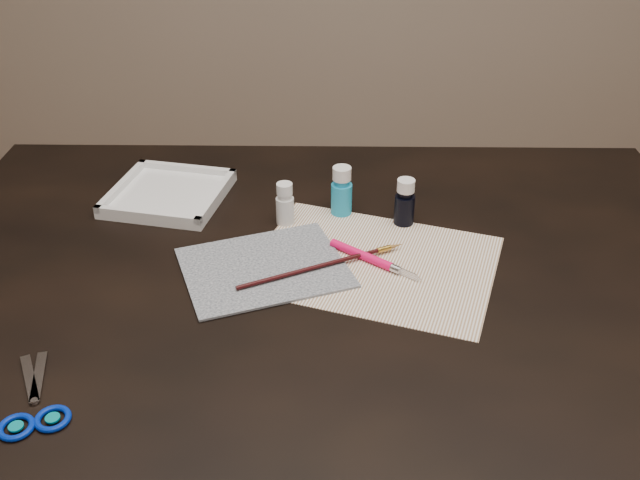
{
  "coord_description": "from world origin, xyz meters",
  "views": [
    {
      "loc": [
        0.01,
        -0.92,
        1.37
      ],
      "look_at": [
        0.0,
        0.0,
        0.8
      ],
      "focal_mm": 40.0,
      "sensor_mm": 36.0,
      "label": 1
    }
  ],
  "objects_px": {
    "paint_bottle_navy": "(405,202)",
    "scissors": "(29,394)",
    "canvas": "(264,267)",
    "paint_bottle_white": "(285,204)",
    "paint_bottle_cyan": "(342,191)",
    "paper": "(374,263)",
    "palette_tray": "(169,193)"
  },
  "relations": [
    {
      "from": "scissors",
      "to": "paint_bottle_white",
      "type": "bearing_deg",
      "value": -61.51
    },
    {
      "from": "paper",
      "to": "paint_bottle_cyan",
      "type": "bearing_deg",
      "value": 107.54
    },
    {
      "from": "canvas",
      "to": "paint_bottle_white",
      "type": "xyz_separation_m",
      "value": [
        0.03,
        0.14,
        0.03
      ]
    },
    {
      "from": "paper",
      "to": "paint_bottle_cyan",
      "type": "relative_size",
      "value": 4.15
    },
    {
      "from": "paint_bottle_white",
      "to": "paint_bottle_navy",
      "type": "bearing_deg",
      "value": 0.29
    },
    {
      "from": "paper",
      "to": "palette_tray",
      "type": "relative_size",
      "value": 1.89
    },
    {
      "from": "paint_bottle_white",
      "to": "paint_bottle_navy",
      "type": "height_order",
      "value": "paint_bottle_navy"
    },
    {
      "from": "scissors",
      "to": "palette_tray",
      "type": "xyz_separation_m",
      "value": [
        0.07,
        0.5,
        0.01
      ]
    },
    {
      "from": "palette_tray",
      "to": "paint_bottle_cyan",
      "type": "bearing_deg",
      "value": -8.81
    },
    {
      "from": "paint_bottle_white",
      "to": "paint_bottle_cyan",
      "type": "relative_size",
      "value": 0.85
    },
    {
      "from": "canvas",
      "to": "scissors",
      "type": "bearing_deg",
      "value": -133.41
    },
    {
      "from": "paper",
      "to": "scissors",
      "type": "bearing_deg",
      "value": -145.49
    },
    {
      "from": "paint_bottle_navy",
      "to": "palette_tray",
      "type": "distance_m",
      "value": 0.43
    },
    {
      "from": "paint_bottle_white",
      "to": "paint_bottle_cyan",
      "type": "distance_m",
      "value": 0.1
    },
    {
      "from": "scissors",
      "to": "paint_bottle_navy",
      "type": "bearing_deg",
      "value": -76.36
    },
    {
      "from": "canvas",
      "to": "paint_bottle_navy",
      "type": "height_order",
      "value": "paint_bottle_navy"
    },
    {
      "from": "paper",
      "to": "palette_tray",
      "type": "xyz_separation_m",
      "value": [
        -0.36,
        0.21,
        0.01
      ]
    },
    {
      "from": "paper",
      "to": "scissors",
      "type": "relative_size",
      "value": 2.22
    },
    {
      "from": "palette_tray",
      "to": "scissors",
      "type": "bearing_deg",
      "value": -98.26
    },
    {
      "from": "paper",
      "to": "scissors",
      "type": "distance_m",
      "value": 0.53
    },
    {
      "from": "canvas",
      "to": "scissors",
      "type": "height_order",
      "value": "scissors"
    },
    {
      "from": "canvas",
      "to": "paint_bottle_navy",
      "type": "xyz_separation_m",
      "value": [
        0.23,
        0.14,
        0.04
      ]
    },
    {
      "from": "paper",
      "to": "scissors",
      "type": "height_order",
      "value": "scissors"
    },
    {
      "from": "scissors",
      "to": "palette_tray",
      "type": "relative_size",
      "value": 0.85
    },
    {
      "from": "paper",
      "to": "paint_bottle_white",
      "type": "distance_m",
      "value": 0.19
    },
    {
      "from": "canvas",
      "to": "paint_bottle_navy",
      "type": "bearing_deg",
      "value": 32.16
    },
    {
      "from": "paint_bottle_white",
      "to": "paint_bottle_navy",
      "type": "xyz_separation_m",
      "value": [
        0.2,
        0.0,
        0.0
      ]
    },
    {
      "from": "paint_bottle_navy",
      "to": "scissors",
      "type": "distance_m",
      "value": 0.65
    },
    {
      "from": "paint_bottle_white",
      "to": "paper",
      "type": "bearing_deg",
      "value": -40.02
    },
    {
      "from": "paint_bottle_cyan",
      "to": "palette_tray",
      "type": "bearing_deg",
      "value": 171.19
    },
    {
      "from": "paper",
      "to": "paint_bottle_white",
      "type": "height_order",
      "value": "paint_bottle_white"
    },
    {
      "from": "canvas",
      "to": "paint_bottle_cyan",
      "type": "relative_size",
      "value": 2.74
    }
  ]
}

